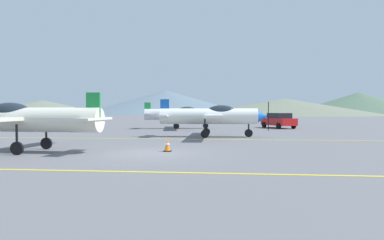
% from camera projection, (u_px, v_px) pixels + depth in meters
% --- Properties ---
extents(ground_plane, '(400.00, 400.00, 0.00)m').
position_uv_depth(ground_plane, '(153.00, 153.00, 15.55)').
color(ground_plane, slate).
extents(apron_line_near, '(80.00, 0.16, 0.01)m').
position_uv_depth(apron_line_near, '(120.00, 172.00, 10.83)').
color(apron_line_near, yellow).
rests_on(apron_line_near, ground_plane).
extents(apron_line_far, '(80.00, 0.16, 0.01)m').
position_uv_depth(apron_line_far, '(177.00, 139.00, 22.97)').
color(apron_line_far, yellow).
rests_on(apron_line_far, ground_plane).
extents(airplane_near, '(7.85, 9.04, 2.71)m').
position_uv_depth(airplane_near, '(22.00, 119.00, 16.02)').
color(airplane_near, silver).
rests_on(airplane_near, ground_plane).
extents(airplane_mid, '(7.81, 9.02, 2.71)m').
position_uv_depth(airplane_mid, '(213.00, 116.00, 24.91)').
color(airplane_mid, white).
rests_on(airplane_mid, ground_plane).
extents(airplane_far, '(7.91, 9.06, 2.71)m').
position_uv_depth(airplane_far, '(181.00, 114.00, 36.12)').
color(airplane_far, silver).
rests_on(airplane_far, ground_plane).
extents(car_sedan, '(3.44, 4.66, 1.62)m').
position_uv_depth(car_sedan, '(279.00, 120.00, 36.95)').
color(car_sedan, red).
rests_on(car_sedan, ground_plane).
extents(traffic_cone_front, '(0.36, 0.36, 0.59)m').
position_uv_depth(traffic_cone_front, '(167.00, 145.00, 16.15)').
color(traffic_cone_front, black).
rests_on(traffic_cone_front, ground_plane).
extents(hill_left, '(59.40, 59.40, 6.11)m').
position_uv_depth(hill_left, '(42.00, 107.00, 148.79)').
color(hill_left, slate).
rests_on(hill_left, ground_plane).
extents(hill_centerleft, '(80.82, 80.82, 11.33)m').
position_uv_depth(hill_centerleft, '(166.00, 102.00, 168.27)').
color(hill_centerleft, slate).
rests_on(hill_centerleft, ground_plane).
extents(hill_centerright, '(75.15, 75.15, 6.51)m').
position_uv_depth(hill_centerright, '(284.00, 107.00, 137.49)').
color(hill_centerright, slate).
rests_on(hill_centerright, ground_plane).
extents(hill_right, '(65.14, 65.14, 10.39)m').
position_uv_depth(hill_right, '(358.00, 103.00, 165.55)').
color(hill_right, '#4C6651').
rests_on(hill_right, ground_plane).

